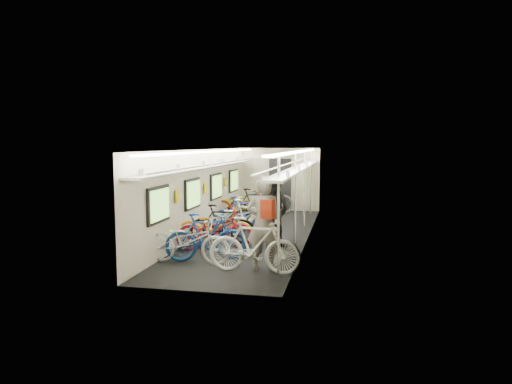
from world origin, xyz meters
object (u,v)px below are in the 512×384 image
at_px(bicycle_0, 188,241).
at_px(passenger_mid, 274,211).
at_px(bicycle_1, 206,237).
at_px(backpack, 268,209).
at_px(passenger_near, 264,224).

distance_m(bicycle_0, passenger_mid, 2.69).
bearing_deg(bicycle_0, bicycle_1, -44.57).
bearing_deg(passenger_mid, bicycle_1, 77.71).
distance_m(bicycle_1, backpack, 1.78).
distance_m(passenger_near, passenger_mid, 2.43).
bearing_deg(bicycle_1, passenger_mid, -55.24).
height_order(bicycle_0, passenger_near, passenger_near).
bearing_deg(passenger_mid, passenger_near, 114.10).
height_order(bicycle_1, passenger_mid, passenger_mid).
bearing_deg(bicycle_1, passenger_near, -133.96).
bearing_deg(bicycle_1, backpack, -136.81).
distance_m(bicycle_1, passenger_near, 1.53).
xyz_separation_m(bicycle_0, passenger_mid, (1.51, 2.19, 0.37)).
bearing_deg(passenger_near, bicycle_0, -8.88).
bearing_deg(bicycle_0, passenger_mid, -32.33).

